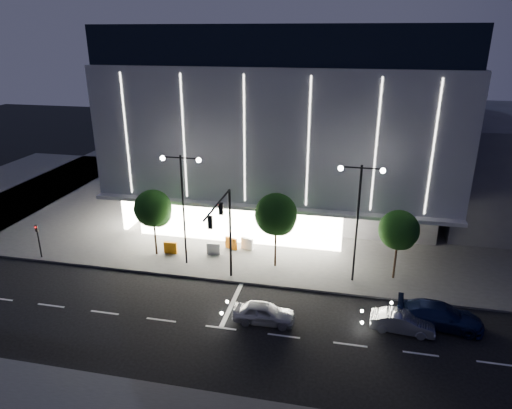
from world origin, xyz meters
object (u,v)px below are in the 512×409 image
at_px(ped_signal_far, 38,238).
at_px(barrier_d, 247,244).
at_px(car_lead, 264,313).
at_px(tree_mid, 276,217).
at_px(barrier_c, 231,243).
at_px(tree_right, 399,232).
at_px(street_lamp_west, 183,194).
at_px(tree_left, 153,210).
at_px(car_third, 440,315).
at_px(traffic_mast, 224,223).
at_px(street_lamp_east, 358,207).
at_px(barrier_a, 171,248).
at_px(car_second, 402,322).
at_px(barrier_b, 213,249).

distance_m(ped_signal_far, barrier_d, 16.96).
bearing_deg(car_lead, tree_mid, 2.45).
bearing_deg(barrier_c, tree_right, 14.08).
bearing_deg(street_lamp_west, ped_signal_far, -172.87).
distance_m(tree_left, car_third, 22.32).
height_order(traffic_mast, street_lamp_east, street_lamp_east).
xyz_separation_m(ped_signal_far, barrier_a, (10.12, 2.85, -1.24)).
height_order(street_lamp_east, car_second, street_lamp_east).
distance_m(street_lamp_west, barrier_b, 5.88).
bearing_deg(barrier_a, car_second, -21.91).
bearing_deg(street_lamp_east, tree_right, 18.63).
bearing_deg(street_lamp_east, barrier_d, 158.69).
xyz_separation_m(tree_left, car_third, (21.39, -5.43, -3.28)).
distance_m(street_lamp_west, barrier_c, 6.82).
bearing_deg(barrier_d, street_lamp_west, -120.08).
bearing_deg(tree_left, tree_mid, 0.00).
bearing_deg(barrier_c, ped_signal_far, -138.74).
bearing_deg(street_lamp_west, tree_right, 3.64).
height_order(street_lamp_east, tree_left, street_lamp_east).
height_order(tree_left, barrier_d, tree_left).
xyz_separation_m(tree_right, car_lead, (-8.50, -7.34, -3.21)).
height_order(car_lead, car_second, car_lead).
distance_m(car_lead, car_third, 11.06).
bearing_deg(car_lead, barrier_d, 17.51).
bearing_deg(car_third, tree_left, 81.97).
xyz_separation_m(street_lamp_west, car_lead, (7.53, -6.32, -5.28)).
height_order(car_lead, barrier_b, car_lead).
bearing_deg(car_third, traffic_mast, 89.29).
distance_m(tree_mid, barrier_d, 5.25).
relative_size(street_lamp_west, tree_left, 1.57).
relative_size(traffic_mast, car_lead, 1.78).
xyz_separation_m(tree_left, barrier_c, (5.80, 2.21, -3.38)).
xyz_separation_m(ped_signal_far, barrier_c, (14.82, 4.73, -1.24)).
height_order(ped_signal_far, tree_mid, tree_mid).
xyz_separation_m(tree_left, barrier_d, (7.15, 2.42, -3.38)).
bearing_deg(street_lamp_east, barrier_b, 170.52).
xyz_separation_m(tree_left, tree_mid, (10.00, 0.00, 0.30)).
xyz_separation_m(car_second, barrier_c, (-13.25, 8.69, 0.01)).
relative_size(barrier_a, barrier_d, 1.00).
relative_size(ped_signal_far, tree_right, 0.54).
xyz_separation_m(tree_mid, car_lead, (0.50, -7.34, -3.65)).
height_order(tree_left, barrier_b, tree_left).
distance_m(traffic_mast, tree_right, 12.63).
bearing_deg(car_third, ped_signal_far, 90.75).
relative_size(tree_mid, tree_right, 1.12).
distance_m(traffic_mast, ped_signal_far, 16.35).
height_order(traffic_mast, car_second, traffic_mast).
distance_m(traffic_mast, barrier_a, 8.35).
distance_m(traffic_mast, car_lead, 6.69).
bearing_deg(car_second, tree_right, 4.80).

